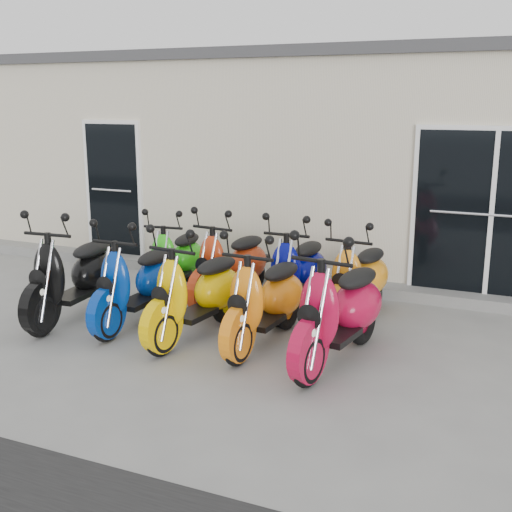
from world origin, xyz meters
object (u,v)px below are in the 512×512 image
(scooter_front_orange_b, at_px, (266,286))
(scooter_back_blue, at_px, (298,261))
(scooter_front_red, at_px, (340,295))
(scooter_front_black, at_px, (73,263))
(scooter_back_red, at_px, (231,254))
(scooter_back_green, at_px, (176,250))
(scooter_back_yellow, at_px, (360,268))
(scooter_front_blue, at_px, (138,270))
(scooter_front_orange_a, at_px, (196,280))

(scooter_front_orange_b, distance_m, scooter_back_blue, 1.23)
(scooter_front_red, height_order, scooter_back_blue, scooter_front_red)
(scooter_front_black, bearing_deg, scooter_back_red, 38.45)
(scooter_back_green, distance_m, scooter_back_yellow, 2.56)
(scooter_front_orange_b, bearing_deg, scooter_back_red, 133.29)
(scooter_back_yellow, bearing_deg, scooter_front_red, -77.53)
(scooter_front_orange_b, xyz_separation_m, scooter_front_red, (0.87, -0.15, 0.05))
(scooter_front_black, relative_size, scooter_back_yellow, 1.09)
(scooter_front_blue, height_order, scooter_front_orange_a, scooter_front_orange_a)
(scooter_front_blue, height_order, scooter_back_yellow, scooter_front_blue)
(scooter_front_blue, relative_size, scooter_back_green, 1.07)
(scooter_front_orange_a, relative_size, scooter_back_yellow, 1.04)
(scooter_front_black, bearing_deg, scooter_front_red, -4.51)
(scooter_back_green, xyz_separation_m, scooter_back_yellow, (2.56, -0.03, 0.02))
(scooter_front_black, xyz_separation_m, scooter_back_red, (1.47, 1.34, -0.04))
(scooter_front_red, distance_m, scooter_back_blue, 1.67)
(scooter_front_red, relative_size, scooter_back_red, 1.08)
(scooter_front_orange_b, height_order, scooter_back_yellow, scooter_front_orange_b)
(scooter_back_green, bearing_deg, scooter_front_black, -119.84)
(scooter_front_red, xyz_separation_m, scooter_back_red, (-1.87, 1.37, -0.05))
(scooter_front_blue, xyz_separation_m, scooter_back_yellow, (2.36, 1.22, -0.02))
(scooter_front_blue, height_order, scooter_front_orange_b, same)
(scooter_front_orange_b, distance_m, scooter_back_green, 2.25)
(scooter_front_blue, bearing_deg, scooter_front_red, -3.18)
(scooter_front_blue, relative_size, scooter_back_yellow, 1.03)
(scooter_back_blue, bearing_deg, scooter_front_black, -149.94)
(scooter_front_orange_b, bearing_deg, scooter_front_black, -173.17)
(scooter_front_black, height_order, scooter_front_orange_b, scooter_front_black)
(scooter_front_red, bearing_deg, scooter_back_green, 161.19)
(scooter_back_red, height_order, scooter_back_blue, scooter_back_red)
(scooter_back_green, bearing_deg, scooter_back_blue, -7.67)
(scooter_front_black, height_order, scooter_back_green, scooter_front_black)
(scooter_front_red, distance_m, scooter_back_green, 3.08)
(scooter_back_red, bearing_deg, scooter_front_black, -129.59)
(scooter_front_black, relative_size, scooter_back_green, 1.13)
(scooter_back_green, relative_size, scooter_back_red, 0.94)
(scooter_front_black, bearing_deg, scooter_front_orange_b, -1.18)
(scooter_back_blue, bearing_deg, scooter_front_blue, -141.90)
(scooter_front_blue, xyz_separation_m, scooter_back_blue, (1.57, 1.20, -0.01))
(scooter_front_orange_a, distance_m, scooter_back_red, 1.33)
(scooter_front_blue, bearing_deg, scooter_front_black, -169.24)
(scooter_front_blue, height_order, scooter_back_red, scooter_front_blue)
(scooter_front_orange_a, height_order, scooter_back_blue, scooter_front_orange_a)
(scooter_front_black, relative_size, scooter_front_blue, 1.06)
(scooter_front_blue, relative_size, scooter_front_orange_a, 0.99)
(scooter_front_orange_a, height_order, scooter_front_orange_b, scooter_front_orange_a)
(scooter_front_black, distance_m, scooter_front_orange_b, 2.47)
(scooter_front_red, bearing_deg, scooter_front_orange_b, 178.96)
(scooter_front_orange_a, relative_size, scooter_front_red, 0.94)
(scooter_front_orange_b, xyz_separation_m, scooter_back_green, (-1.85, 1.27, -0.04))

